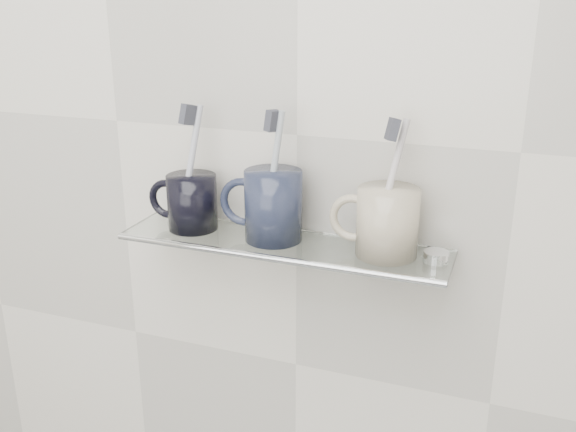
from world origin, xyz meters
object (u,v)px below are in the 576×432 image
at_px(shelf_glass, 283,244).
at_px(mug_right, 387,222).
at_px(mug_center, 273,206).
at_px(mug_left, 192,202).

xyz_separation_m(shelf_glass, mug_right, (0.16, 0.00, 0.05)).
bearing_deg(shelf_glass, mug_right, 1.84).
bearing_deg(mug_center, mug_left, -178.19).
distance_m(mug_left, mug_right, 0.31).
bearing_deg(shelf_glass, mug_left, 178.13).
height_order(mug_center, mug_right, mug_center).
relative_size(mug_center, mug_right, 1.09).
bearing_deg(mug_left, shelf_glass, -16.37).
distance_m(shelf_glass, mug_left, 0.16).
xyz_separation_m(mug_left, mug_center, (0.14, 0.00, 0.01)).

